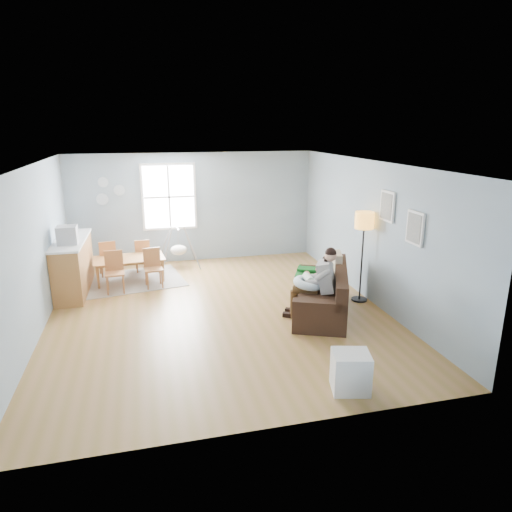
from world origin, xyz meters
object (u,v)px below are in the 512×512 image
object	(u,v)px
sofa	(324,297)
chair_nw	(108,257)
dining_table	(130,270)
storage_cube	(350,372)
counter	(73,265)
floor_lamp	(364,228)
monitor	(67,235)
chair_sw	(114,269)
baby_swing	(179,249)
toddler	(321,272)
chair_se	(153,266)
father	(317,280)
chair_ne	(143,254)

from	to	relation	value
sofa	chair_nw	distance (m)	5.07
dining_table	chair_nw	bearing A→B (deg)	130.82
storage_cube	chair_nw	world-z (taller)	chair_nw
counter	floor_lamp	bearing A→B (deg)	-19.20
dining_table	monitor	size ratio (longest dim) A/B	4.00
floor_lamp	chair_sw	distance (m)	5.07
chair_sw	baby_swing	distance (m)	2.03
storage_cube	chair_sw	bearing A→B (deg)	124.32
chair_sw	counter	xyz separation A→B (m)	(-0.82, 0.23, 0.08)
chair_sw	counter	distance (m)	0.85
toddler	dining_table	world-z (taller)	toddler
dining_table	monitor	bearing A→B (deg)	-150.78
chair_se	father	bearing A→B (deg)	-41.16
chair_nw	chair_ne	xyz separation A→B (m)	(0.77, 0.15, -0.03)
storage_cube	father	bearing A→B (deg)	79.49
monitor	baby_swing	xyz separation A→B (m)	(2.23, 1.59, -0.85)
toddler	storage_cube	distance (m)	2.83
chair_se	counter	world-z (taller)	counter
chair_ne	toddler	bearing A→B (deg)	-43.60
sofa	monitor	xyz separation A→B (m)	(-4.59, 1.91, 0.99)
counter	storage_cube	bearing A→B (deg)	-50.64
counter	sofa	bearing A→B (deg)	-26.48
floor_lamp	chair_se	size ratio (longest dim) A/B	2.13
chair_sw	dining_table	bearing A→B (deg)	64.73
chair_sw	chair_ne	bearing A→B (deg)	64.82
sofa	baby_swing	xyz separation A→B (m)	(-2.36, 3.51, 0.13)
storage_cube	chair_sw	distance (m)	5.53
dining_table	chair_se	size ratio (longest dim) A/B	1.81
floor_lamp	storage_cube	world-z (taller)	floor_lamp
chair_nw	baby_swing	bearing A→B (deg)	13.07
chair_sw	chair_nw	distance (m)	1.09
toddler	storage_cube	size ratio (longest dim) A/B	1.44
storage_cube	chair_sw	size ratio (longest dim) A/B	0.65
storage_cube	chair_se	xyz separation A→B (m)	(-2.34, 4.70, 0.20)
chair_se	dining_table	bearing A→B (deg)	136.58
father	chair_nw	bearing A→B (deg)	138.17
monitor	chair_se	bearing A→B (deg)	10.26
sofa	monitor	bearing A→B (deg)	157.37
toddler	chair_nw	size ratio (longest dim) A/B	0.96
floor_lamp	toddler	bearing A→B (deg)	-169.81
chair_ne	counter	xyz separation A→B (m)	(-1.39, -0.98, 0.13)
dining_table	chair_se	distance (m)	0.71
chair_sw	chair_se	size ratio (longest dim) A/B	1.03
sofa	dining_table	xyz separation A→B (m)	(-3.50, 2.66, -0.03)
father	floor_lamp	bearing A→B (deg)	27.44
father	chair_sw	xyz separation A→B (m)	(-3.54, 2.28, -0.23)
father	chair_ne	distance (m)	4.59
sofa	counter	xyz separation A→B (m)	(-4.60, 2.29, 0.26)
monitor	toddler	bearing A→B (deg)	-20.31
chair_sw	baby_swing	xyz separation A→B (m)	(1.42, 1.44, -0.05)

